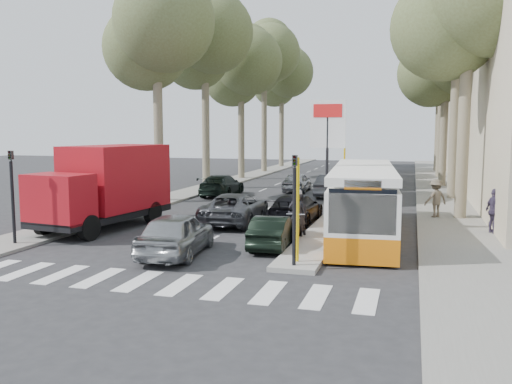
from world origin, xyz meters
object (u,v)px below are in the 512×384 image
silver_hatchback (176,234)px  city_bus (363,199)px  red_truck (106,185)px  dark_hatchback (273,232)px  motorcycle (298,216)px

silver_hatchback → city_bus: (5.90, 5.41, 0.75)m
red_truck → city_bus: bearing=15.1°
silver_hatchback → dark_hatchback: (2.90, 2.16, -0.17)m
silver_hatchback → city_bus: 8.04m
city_bus → silver_hatchback: bearing=-142.2°
motorcycle → silver_hatchback: bearing=-138.4°
silver_hatchback → dark_hatchback: silver_hatchback is taller
dark_hatchback → motorcycle: (0.57, 1.79, 0.33)m
red_truck → silver_hatchback: bearing=-29.9°
city_bus → motorcycle: size_ratio=4.59×
silver_hatchback → red_truck: red_truck is taller
silver_hatchback → city_bus: bearing=-143.5°
red_truck → motorcycle: red_truck is taller
dark_hatchback → city_bus: size_ratio=0.33×
silver_hatchback → motorcycle: motorcycle is taller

